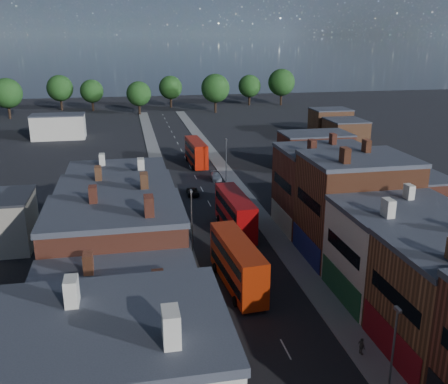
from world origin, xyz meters
name	(u,v)px	position (x,y,z in m)	size (l,w,h in m)	color
pavement_west	(168,202)	(-6.50, 50.00, 0.06)	(3.00, 200.00, 0.12)	gray
pavement_east	(245,197)	(6.50, 50.00, 0.06)	(3.00, 200.00, 0.12)	gray
terrace_west	(116,368)	(-14.00, 0.00, 6.05)	(12.00, 80.00, 12.10)	brown
lamp_post_1	(393,351)	(5.20, 0.00, 4.70)	(0.25, 0.70, 8.12)	slate
lamp_post_2	(192,216)	(-5.20, 30.00, 4.70)	(0.25, 0.70, 8.12)	slate
lamp_post_3	(226,157)	(5.20, 60.00, 4.70)	(0.25, 0.70, 8.12)	slate
bus_0	(237,262)	(-1.67, 19.90, 2.87)	(3.85, 12.51, 5.32)	red
bus_1	(235,212)	(1.50, 35.41, 2.89)	(3.53, 12.51, 5.36)	#BB0A0C
bus_2	(196,152)	(1.50, 73.29, 2.80)	(3.45, 12.12, 5.19)	#A11607
car_2	(193,192)	(-2.01, 52.87, 0.57)	(1.88, 4.07, 1.13)	black
car_3	(216,176)	(3.58, 61.56, 0.63)	(1.75, 4.31, 1.25)	silver
ped_1	(194,288)	(-6.56, 18.77, 0.93)	(0.78, 0.43, 1.61)	#3C2018
ped_3	(362,346)	(6.03, 5.95, 0.90)	(0.91, 0.41, 1.55)	#5D5850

